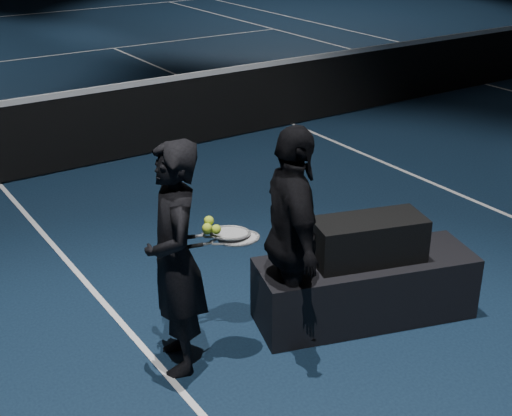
{
  "coord_description": "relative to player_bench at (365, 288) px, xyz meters",
  "views": [
    {
      "loc": [
        -5.8,
        -7.82,
        3.04
      ],
      "look_at": [
        -3.38,
        -4.16,
        1.08
      ],
      "focal_mm": 50.0,
      "sensor_mm": 36.0,
      "label": 1
    }
  ],
  "objects": [
    {
      "name": "tennis_balls",
      "position": [
        -1.22,
        0.21,
        0.76
      ],
      "size": [
        0.12,
        0.1,
        0.12
      ],
      "primitive_type": null,
      "color": "gold",
      "rests_on": "racket_upper"
    },
    {
      "name": "net_mesh",
      "position": [
        2.49,
        4.33,
        0.2
      ],
      "size": [
        12.8,
        0.02,
        0.86
      ],
      "primitive_type": "cube",
      "color": "black",
      "rests_on": "floor"
    },
    {
      "name": "racket_lower",
      "position": [
        -1.03,
        0.17,
        0.64
      ],
      "size": [
        0.71,
        0.36,
        0.03
      ],
      "primitive_type": null,
      "rotation": [
        0.0,
        0.0,
        -0.21
      ],
      "color": "black",
      "rests_on": "player_a"
    },
    {
      "name": "court_lines",
      "position": [
        2.49,
        4.33,
        -0.25
      ],
      "size": [
        10.98,
        23.78,
        0.01
      ],
      "primitive_type": null,
      "color": "white",
      "rests_on": "floor"
    },
    {
      "name": "bag_signature",
      "position": [
        0.0,
        -0.18,
        0.42
      ],
      "size": [
        0.37,
        0.12,
        0.11
      ],
      "primitive_type": "cube",
      "rotation": [
        0.0,
        0.0,
        -0.3
      ],
      "color": "white",
      "rests_on": "racket_bag"
    },
    {
      "name": "net_tape",
      "position": [
        2.49,
        4.33,
        0.66
      ],
      "size": [
        12.8,
        0.03,
        0.07
      ],
      "primitive_type": "cube",
      "color": "white",
      "rests_on": "net_mesh"
    },
    {
      "name": "floor",
      "position": [
        2.49,
        4.33,
        -0.25
      ],
      "size": [
        36.0,
        36.0,
        0.0
      ],
      "primitive_type": "plane",
      "color": "black",
      "rests_on": "ground"
    },
    {
      "name": "player_b",
      "position": [
        -0.64,
        0.08,
        0.57
      ],
      "size": [
        0.71,
        1.04,
        1.64
      ],
      "primitive_type": "imported",
      "rotation": [
        0.0,
        0.0,
        1.21
      ],
      "color": "black",
      "rests_on": "floor"
    },
    {
      "name": "racket_upper",
      "position": [
        -1.07,
        0.22,
        0.67
      ],
      "size": [
        0.7,
        0.31,
        0.1
      ],
      "primitive_type": null,
      "rotation": [
        0.0,
        0.1,
        -0.14
      ],
      "color": "black",
      "rests_on": "player_b"
    },
    {
      "name": "player_bench",
      "position": [
        0.0,
        0.0,
        0.0
      ],
      "size": [
        1.76,
        1.02,
        0.5
      ],
      "primitive_type": "cube",
      "rotation": [
        0.0,
        0.0,
        -0.3
      ],
      "color": "black",
      "rests_on": "floor"
    },
    {
      "name": "racket_bag",
      "position": [
        0.0,
        0.0,
        0.42
      ],
      "size": [
        0.9,
        0.58,
        0.33
      ],
      "primitive_type": "cube",
      "rotation": [
        0.0,
        0.0,
        -0.3
      ],
      "color": "black",
      "rests_on": "player_bench"
    },
    {
      "name": "player_a",
      "position": [
        -1.47,
        0.26,
        0.57
      ],
      "size": [
        0.56,
        0.69,
        1.64
      ],
      "primitive_type": "imported",
      "rotation": [
        0.0,
        0.0,
        -1.89
      ],
      "color": "black",
      "rests_on": "floor"
    }
  ]
}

